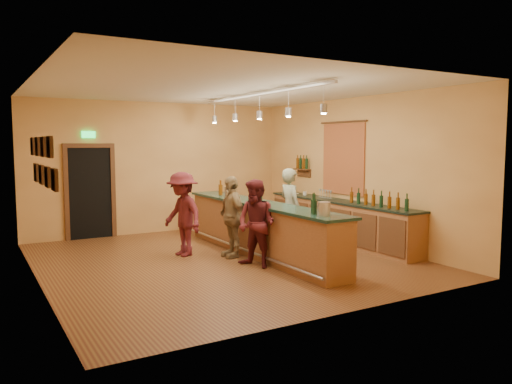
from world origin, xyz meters
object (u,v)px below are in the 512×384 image
customer_b (232,217)px  customer_c (182,214)px  customer_a (256,224)px  bartender (290,209)px  bar_stool (274,212)px  tasting_bar (259,225)px  back_counter (340,221)px

customer_b → customer_c: bearing=-124.4°
customer_a → customer_b: (-0.00, 0.95, 0.00)m
customer_b → customer_c: customer_c is taller
bartender → customer_b: size_ratio=1.07×
bar_stool → customer_b: bearing=-139.6°
bartender → bar_stool: bartender is taller
tasting_bar → bar_stool: tasting_bar is taller
customer_b → bartender: bearing=94.3°
tasting_bar → customer_c: bearing=152.0°
back_counter → tasting_bar: (-2.18, -0.18, 0.12)m
customer_c → bar_stool: 3.11m
customer_b → customer_a: bearing=2.1°
back_counter → bar_stool: bearing=110.7°
back_counter → tasting_bar: tasting_bar is taller
customer_c → bar_stool: customer_c is taller
customer_c → bar_stool: size_ratio=2.43×
back_counter → customer_a: (-2.73, -1.00, 0.30)m
bartender → customer_a: (-1.41, -1.01, -0.06)m
bartender → customer_c: bartender is taller
back_counter → tasting_bar: 2.19m
customer_b → customer_c: size_ratio=0.96×
customer_c → bartender: bearing=64.1°
tasting_bar → customer_a: 1.00m
back_counter → customer_b: size_ratio=2.89×
customer_a → tasting_bar: bearing=124.1°
customer_a → customer_c: bearing=-175.1°
tasting_bar → bartender: bearing=12.0°
back_counter → bartender: bartender is taller
tasting_bar → bartender: 0.91m
tasting_bar → customer_b: customer_b is taller
bartender → customer_a: bearing=126.6°
tasting_bar → customer_c: (-1.33, 0.71, 0.22)m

